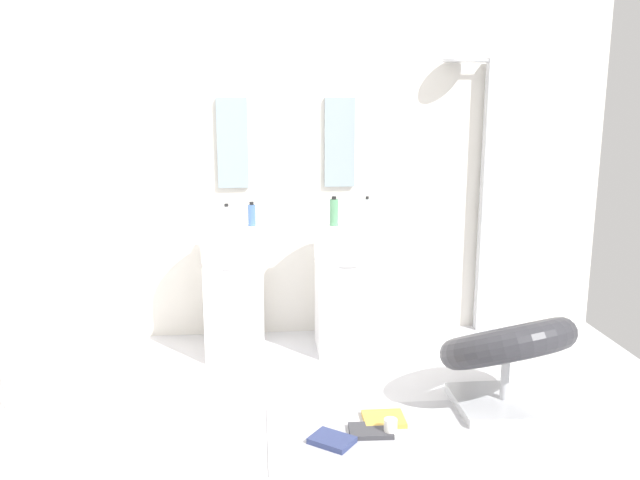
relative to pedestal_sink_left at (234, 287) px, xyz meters
The scene contains 18 objects.
ground_plane 1.35m from the pedestal_sink_left, 72.01° to the right, with size 4.80×3.60×0.04m, color silver.
rear_partition 1.01m from the pedestal_sink_left, 49.44° to the left, with size 4.80×0.10×2.60m, color silver.
pedestal_sink_left is the anchor object (origin of this frame).
pedestal_sink_right 0.78m from the pedestal_sink_left, ahead, with size 0.44×0.44×1.03m.
vanity_mirror_left 1.04m from the pedestal_sink_left, 90.00° to the left, with size 0.22×0.03×0.64m, color #8C9EA8.
vanity_mirror_right 1.30m from the pedestal_sink_left, 26.29° to the left, with size 0.22×0.03×0.64m, color #8C9EA8.
shower_column 2.02m from the pedestal_sink_left, ahead, with size 0.49×0.24×2.05m.
lounge_chair 1.88m from the pedestal_sink_left, 32.43° to the right, with size 1.03×1.03×0.65m.
towel_rack 1.38m from the pedestal_sink_left, 146.75° to the right, with size 0.37×0.22×0.95m.
area_rug 1.55m from the pedestal_sink_left, 57.74° to the right, with size 1.17×0.72×0.01m, color #B2B2B7.
magazine_ochre 1.48m from the pedestal_sink_left, 52.62° to the right, with size 0.23×0.19×0.03m, color gold.
magazine_charcoal 1.53m from the pedestal_sink_left, 58.59° to the right, with size 0.23×0.16×0.03m, color #38383D.
magazine_navy 1.50m from the pedestal_sink_left, 67.90° to the right, with size 0.22×0.16×0.03m, color navy.
coffee_mug 1.59m from the pedestal_sink_left, 56.02° to the right, with size 0.07×0.07×0.09m, color white.
soap_bottle_white 0.52m from the pedestal_sink_left, 111.74° to the left, with size 0.05×0.05×0.13m.
soap_bottle_green 0.88m from the pedestal_sink_left, ahead, with size 0.06×0.06×0.20m.
soap_bottle_blue 0.54m from the pedestal_sink_left, 24.94° to the right, with size 0.05×0.05×0.16m.
soap_bottle_clear 1.07m from the pedestal_sink_left, ahead, with size 0.04×0.04×0.17m.
Camera 1 is at (-0.20, -3.29, 1.79)m, focal length 37.38 mm.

